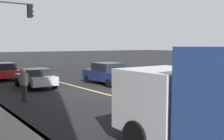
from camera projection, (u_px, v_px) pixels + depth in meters
The scene contains 7 objects.
ground at pixel (94, 91), 17.19m from camera, with size 200.00×200.00×0.00m, color black.
lane_stripe_center at pixel (94, 91), 17.19m from camera, with size 80.00×0.16×0.01m, color #D8CC4C.
car_green at pixel (200, 89), 13.47m from camera, with size 4.80×1.92×1.48m.
car_silver at pixel (35, 78), 18.62m from camera, with size 4.02×1.93×1.34m.
car_red at pixel (3, 71), 23.03m from camera, with size 4.42×1.96×1.44m.
car_navy at pixel (108, 73), 20.29m from camera, with size 4.49×2.05×1.62m.
pedestrian_with_backpack at pixel (24, 82), 14.05m from camera, with size 0.46×0.46×1.73m.
Camera 1 is at (-14.42, 9.04, 2.98)m, focal length 42.81 mm.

